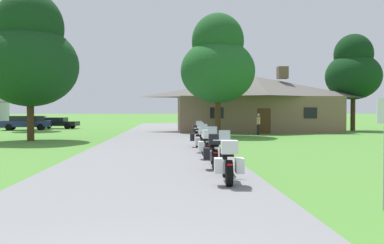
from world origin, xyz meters
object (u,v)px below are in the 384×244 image
Objects in this scene: motorcycle_silver_second_in_row at (214,151)px; tree_left_near at (30,54)px; tree_left_far at (31,62)px; parked_black_sedan_far_left at (58,123)px; bystander_tan_shirt_near_lodge at (258,123)px; tree_by_lodge_front at (218,62)px; tree_right_of_lodge at (353,70)px; motorcycle_silver_fourth_in_row at (202,139)px; motorcycle_white_third_in_row at (207,144)px; motorcycle_white_nearest_to_camera at (228,161)px; motorcycle_red_farthest_in_row at (198,136)px; parked_navy_suv_far_left at (27,122)px.

motorcycle_silver_second_in_row is 17.48m from tree_left_near.
tree_left_far reaches higher than parked_black_sedan_far_left.
tree_by_lodge_front reaches higher than bystander_tan_shirt_near_lodge.
tree_right_of_lodge is 0.98× the size of tree_left_near.
motorcycle_silver_fourth_in_row reaches higher than parked_black_sedan_far_left.
motorcycle_white_third_in_row is 28.15m from tree_right_of_lodge.
motorcycle_white_nearest_to_camera is 36.63m from parked_black_sedan_far_left.
motorcycle_silver_fourth_in_row is at bearing 93.29° from motorcycle_white_nearest_to_camera.
tree_left_near is 2.16× the size of parked_black_sedan_far_left.
motorcycle_silver_fourth_in_row is 0.22× the size of tree_left_far.
bystander_tan_shirt_near_lodge is 17.12m from tree_left_near.
bystander_tan_shirt_near_lodge is at bearing 66.76° from motorcycle_silver_fourth_in_row.
motorcycle_red_farthest_in_row is at bearing -132.80° from tree_right_of_lodge.
tree_right_of_lodge is at bearing 52.78° from motorcycle_white_third_in_row.
tree_left_near is at bearing -169.83° from parked_navy_suv_far_left.
motorcycle_silver_second_in_row is at bearing -97.03° from tree_by_lodge_front.
motorcycle_white_third_in_row is at bearing 92.91° from motorcycle_silver_second_in_row.
motorcycle_white_third_in_row is (0.00, 2.76, 0.00)m from motorcycle_silver_second_in_row.
motorcycle_white_nearest_to_camera is 1.00× the size of motorcycle_silver_fourth_in_row.
tree_left_far is (-14.64, 24.38, 5.92)m from motorcycle_white_third_in_row.
tree_left_far is at bearing 94.56° from bystander_tan_shirt_near_lodge.
tree_by_lodge_front reaches higher than parked_navy_suv_far_left.
bystander_tan_shirt_near_lodge reaches higher than motorcycle_silver_second_in_row.
motorcycle_white_third_in_row is at bearing -46.06° from tree_left_near.
motorcycle_white_third_in_row is at bearing -98.31° from tree_by_lodge_front.
motorcycle_white_third_in_row is at bearing -91.97° from motorcycle_silver_fourth_in_row.
tree_right_of_lodge is 2.12× the size of parked_black_sedan_far_left.
motorcycle_red_farthest_in_row is 11.00m from tree_by_lodge_front.
tree_left_near is at bearing 140.75° from motorcycle_silver_fourth_in_row.
motorcycle_silver_second_in_row is 18.42m from tree_by_lodge_front.
parked_black_sedan_far_left is at bearing 71.90° from tree_left_far.
motorcycle_white_nearest_to_camera is at bearing -63.91° from tree_left_far.
motorcycle_silver_second_in_row is at bearing 94.07° from motorcycle_white_nearest_to_camera.
bystander_tan_shirt_near_lodge is at bearing -124.27° from parked_navy_suv_far_left.
tree_by_lodge_front reaches higher than motorcycle_silver_second_in_row.
tree_left_near is at bearing 125.66° from motorcycle_white_nearest_to_camera.
motorcycle_red_farthest_in_row is 0.43× the size of parked_navy_suv_far_left.
tree_by_lodge_front is at bearing 85.91° from motorcycle_silver_second_in_row.
motorcycle_red_farthest_in_row is at bearing -151.92° from parked_navy_suv_far_left.
tree_by_lodge_front is at bearing 84.37° from motorcycle_red_farthest_in_row.
tree_right_of_lodge is (16.04, 22.55, 5.18)m from motorcycle_white_third_in_row.
tree_left_far reaches higher than parked_navy_suv_far_left.
motorcycle_red_farthest_in_row is at bearing 87.94° from motorcycle_white_third_in_row.
motorcycle_silver_fourth_in_row is at bearing -38.20° from tree_left_near.
tree_left_far reaches higher than tree_right_of_lodge.
bystander_tan_shirt_near_lodge is 22.65m from parked_black_sedan_far_left.
motorcycle_white_nearest_to_camera is at bearing -95.96° from tree_by_lodge_front.
motorcycle_red_farthest_in_row is at bearing -102.61° from tree_by_lodge_front.
bystander_tan_shirt_near_lodge is 0.18× the size of tree_left_near.
motorcycle_white_third_in_row is 0.23× the size of tree_by_lodge_front.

